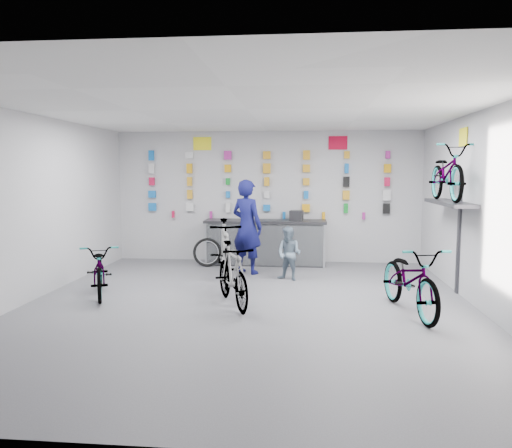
# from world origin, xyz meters

# --- Properties ---
(floor) EXTENTS (8.00, 8.00, 0.00)m
(floor) POSITION_xyz_m (0.00, 0.00, 0.00)
(floor) COLOR #525257
(floor) RESTS_ON ground
(ceiling) EXTENTS (8.00, 8.00, 0.00)m
(ceiling) POSITION_xyz_m (0.00, 0.00, 3.00)
(ceiling) COLOR white
(ceiling) RESTS_ON wall_back
(wall_back) EXTENTS (7.00, 0.00, 7.00)m
(wall_back) POSITION_xyz_m (0.00, 4.00, 1.50)
(wall_back) COLOR #B4B4B7
(wall_back) RESTS_ON floor
(wall_front) EXTENTS (7.00, 0.00, 7.00)m
(wall_front) POSITION_xyz_m (0.00, -4.00, 1.50)
(wall_front) COLOR #B4B4B7
(wall_front) RESTS_ON floor
(wall_left) EXTENTS (0.00, 8.00, 8.00)m
(wall_left) POSITION_xyz_m (-3.50, 0.00, 1.50)
(wall_left) COLOR #B4B4B7
(wall_left) RESTS_ON floor
(wall_right) EXTENTS (0.00, 8.00, 8.00)m
(wall_right) POSITION_xyz_m (3.50, 0.00, 1.50)
(wall_right) COLOR #B4B4B7
(wall_right) RESTS_ON floor
(counter) EXTENTS (2.70, 0.66, 1.00)m
(counter) POSITION_xyz_m (0.00, 3.54, 0.49)
(counter) COLOR black
(counter) RESTS_ON floor
(merch_wall) EXTENTS (5.58, 0.08, 1.57)m
(merch_wall) POSITION_xyz_m (0.02, 3.93, 1.80)
(merch_wall) COLOR blue
(merch_wall) RESTS_ON wall_back
(wall_bracket) EXTENTS (0.39, 1.90, 2.00)m
(wall_bracket) POSITION_xyz_m (3.33, 1.20, 1.46)
(wall_bracket) COLOR #333338
(wall_bracket) RESTS_ON wall_right
(sign_left) EXTENTS (0.42, 0.02, 0.30)m
(sign_left) POSITION_xyz_m (-1.50, 3.98, 2.72)
(sign_left) COLOR #FFF31E
(sign_left) RESTS_ON wall_back
(sign_right) EXTENTS (0.42, 0.02, 0.30)m
(sign_right) POSITION_xyz_m (1.60, 3.98, 2.72)
(sign_right) COLOR red
(sign_right) RESTS_ON wall_back
(sign_side) EXTENTS (0.02, 0.40, 0.30)m
(sign_side) POSITION_xyz_m (3.48, 1.20, 2.65)
(sign_side) COLOR #FFF31E
(sign_side) RESTS_ON wall_right
(bike_left) EXTENTS (1.20, 1.80, 0.89)m
(bike_left) POSITION_xyz_m (-2.54, 0.47, 0.45)
(bike_left) COLOR gray
(bike_left) RESTS_ON floor
(bike_center) EXTENTS (1.07, 1.69, 0.99)m
(bike_center) POSITION_xyz_m (-0.23, 0.03, 0.49)
(bike_center) COLOR gray
(bike_center) RESTS_ON floor
(bike_right) EXTENTS (1.04, 2.05, 1.03)m
(bike_right) POSITION_xyz_m (2.41, -0.15, 0.51)
(bike_right) COLOR gray
(bike_right) RESTS_ON floor
(bike_service) EXTENTS (0.94, 2.06, 1.19)m
(bike_service) POSITION_xyz_m (-0.60, 1.56, 0.60)
(bike_service) COLOR gray
(bike_service) RESTS_ON floor
(bike_wall) EXTENTS (0.63, 1.80, 0.95)m
(bike_wall) POSITION_xyz_m (3.25, 1.20, 2.05)
(bike_wall) COLOR gray
(bike_wall) RESTS_ON wall_bracket
(clerk) EXTENTS (0.84, 0.75, 1.92)m
(clerk) POSITION_xyz_m (-0.30, 2.55, 0.96)
(clerk) COLOR #0F114A
(clerk) RESTS_ON floor
(customer) EXTENTS (0.62, 0.57, 1.03)m
(customer) POSITION_xyz_m (0.58, 1.95, 0.51)
(customer) COLOR slate
(customer) RESTS_ON floor
(spare_wheel) EXTENTS (0.64, 0.20, 0.63)m
(spare_wheel) POSITION_xyz_m (-1.25, 3.17, 0.31)
(spare_wheel) COLOR black
(spare_wheel) RESTS_ON floor
(register) EXTENTS (0.32, 0.34, 0.22)m
(register) POSITION_xyz_m (0.69, 3.55, 1.11)
(register) COLOR black
(register) RESTS_ON counter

